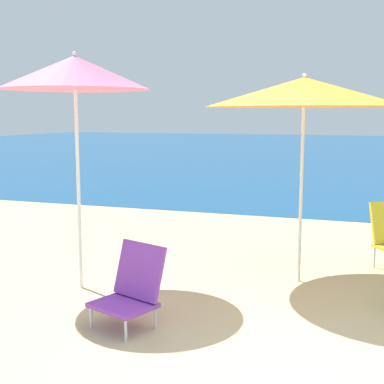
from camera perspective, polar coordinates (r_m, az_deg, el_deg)
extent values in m
plane|color=#C6B284|center=(4.68, 11.30, -14.56)|extent=(60.00, 60.00, 0.00)
cube|color=navy|center=(29.35, 18.08, 4.32)|extent=(60.00, 40.00, 0.01)
cylinder|color=white|center=(5.81, 11.54, -0.42)|extent=(0.04, 0.04, 1.88)
cone|color=orange|center=(5.76, 11.86, 10.39)|extent=(2.06, 2.06, 0.30)
sphere|color=white|center=(5.77, 11.91, 12.10)|extent=(0.04, 0.04, 0.04)
cylinder|color=white|center=(5.59, -12.01, 0.09)|extent=(0.04, 0.04, 2.05)
cone|color=pink|center=(5.55, -12.39, 12.33)|extent=(1.50, 1.50, 0.33)
sphere|color=white|center=(5.57, -12.45, 14.23)|extent=(0.04, 0.04, 0.04)
cylinder|color=silver|center=(4.73, -10.72, -13.04)|extent=(0.02, 0.02, 0.19)
cylinder|color=silver|center=(4.43, -7.08, -14.45)|extent=(0.02, 0.02, 0.19)
cylinder|color=silver|center=(4.94, -7.59, -12.03)|extent=(0.02, 0.02, 0.19)
cylinder|color=silver|center=(4.66, -3.92, -13.26)|extent=(0.02, 0.02, 0.19)
cube|color=purple|center=(4.65, -7.37, -11.88)|extent=(0.61, 0.55, 0.04)
cube|color=purple|center=(4.70, -5.61, -8.31)|extent=(0.53, 0.33, 0.47)
cylinder|color=silver|center=(6.75, 18.88, -6.60)|extent=(0.02, 0.02, 0.25)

